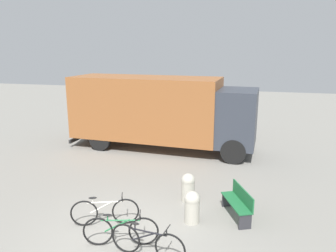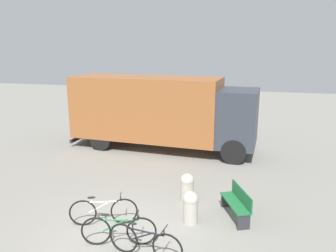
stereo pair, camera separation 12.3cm
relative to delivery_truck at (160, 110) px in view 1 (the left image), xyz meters
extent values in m
plane|color=gray|center=(1.17, -7.42, -1.87)|extent=(60.00, 60.00, 0.00)
cube|color=#99592D|center=(-0.68, 0.04, 0.06)|extent=(6.93, 2.78, 2.83)
cube|color=#333842|center=(3.52, -0.18, -0.15)|extent=(1.72, 2.41, 2.41)
cube|color=black|center=(-4.14, 0.22, -1.58)|extent=(0.22, 2.31, 0.16)
cylinder|color=black|center=(3.57, 0.87, -1.35)|extent=(1.04, 0.33, 1.03)
cylinder|color=black|center=(3.47, -1.23, -1.35)|extent=(1.04, 0.33, 1.03)
cylinder|color=black|center=(-2.50, 1.18, -1.35)|extent=(1.04, 0.33, 1.03)
cylinder|color=black|center=(-2.61, -0.92, -1.35)|extent=(1.04, 0.33, 1.03)
cube|color=#1E6638|center=(3.81, -5.67, -1.43)|extent=(0.95, 1.44, 0.04)
cube|color=#1E6638|center=(3.97, -5.59, -1.23)|extent=(0.61, 1.29, 0.42)
cube|color=#2D2D33|center=(4.08, -6.26, -1.65)|extent=(0.33, 0.19, 0.42)
cube|color=#2D2D33|center=(3.54, -5.08, -1.65)|extent=(0.33, 0.19, 0.42)
torus|color=black|center=(-0.08, -7.14, -1.50)|extent=(0.70, 0.29, 0.73)
torus|color=black|center=(0.94, -6.77, -1.50)|extent=(0.70, 0.29, 0.73)
cylinder|color=silver|center=(0.43, -6.96, -1.21)|extent=(0.89, 0.35, 0.04)
cylinder|color=silver|center=(0.35, -6.99, -1.35)|extent=(0.59, 0.25, 0.34)
cylinder|color=silver|center=(0.15, -7.06, -1.15)|extent=(0.03, 0.03, 0.12)
ellipsoid|color=black|center=(0.15, -7.06, -1.07)|extent=(0.24, 0.16, 0.05)
cylinder|color=black|center=(0.87, -6.80, -1.13)|extent=(0.03, 0.03, 0.15)
cylinder|color=black|center=(0.87, -6.80, -1.05)|extent=(0.17, 0.42, 0.02)
torus|color=black|center=(0.67, -7.87, -1.50)|extent=(0.72, 0.23, 0.73)
torus|color=black|center=(1.72, -7.58, -1.50)|extent=(0.72, 0.23, 0.73)
cylinder|color=#26723F|center=(1.20, -7.73, -1.21)|extent=(0.91, 0.27, 0.04)
cylinder|color=#26723F|center=(1.12, -7.75, -1.35)|extent=(0.61, 0.19, 0.34)
cylinder|color=#26723F|center=(0.91, -7.80, -1.15)|extent=(0.03, 0.03, 0.12)
ellipsoid|color=black|center=(0.91, -7.80, -1.07)|extent=(0.24, 0.14, 0.05)
cylinder|color=black|center=(1.65, -7.61, -1.13)|extent=(0.03, 0.03, 0.15)
cylinder|color=black|center=(1.65, -7.61, -1.05)|extent=(0.14, 0.43, 0.02)
torus|color=black|center=(1.42, -7.97, -1.50)|extent=(0.73, 0.13, 0.73)
torus|color=black|center=(2.51, -8.10, -1.50)|extent=(0.73, 0.13, 0.73)
cylinder|color=black|center=(1.96, -8.04, -1.21)|extent=(0.93, 0.15, 0.04)
cylinder|color=black|center=(1.88, -8.03, -1.35)|extent=(0.62, 0.11, 0.34)
cylinder|color=black|center=(1.66, -8.00, -1.15)|extent=(0.03, 0.03, 0.12)
ellipsoid|color=black|center=(1.66, -8.00, -1.07)|extent=(0.23, 0.12, 0.05)
cylinder|color=black|center=(2.42, -8.09, -1.13)|extent=(0.03, 0.03, 0.15)
cylinder|color=black|center=(2.42, -8.09, -1.05)|extent=(0.08, 0.44, 0.02)
cylinder|color=#B2AD9E|center=(2.66, -6.25, -1.52)|extent=(0.41, 0.41, 0.68)
sphere|color=#B2AD9E|center=(2.66, -6.25, -1.18)|extent=(0.43, 0.43, 0.43)
cylinder|color=#B2AD9E|center=(2.31, -5.00, -1.53)|extent=(0.41, 0.41, 0.67)
sphere|color=#B2AD9E|center=(2.31, -5.00, -1.19)|extent=(0.43, 0.43, 0.43)
camera|label=1|loc=(4.03, -14.25, 2.79)|focal=35.00mm
camera|label=2|loc=(4.14, -14.22, 2.79)|focal=35.00mm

